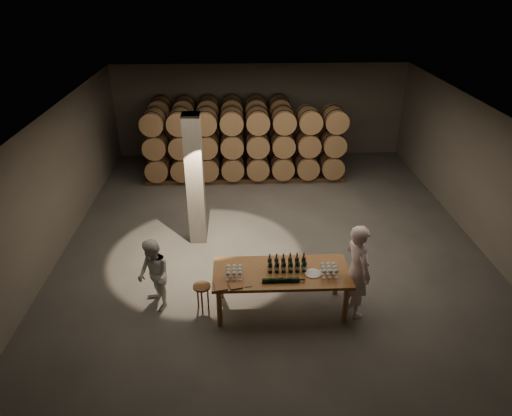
{
  "coord_description": "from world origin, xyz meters",
  "views": [
    {
      "loc": [
        -0.77,
        -9.55,
        6.0
      ],
      "look_at": [
        -0.39,
        -0.28,
        1.1
      ],
      "focal_mm": 32.0,
      "sensor_mm": 36.0,
      "label": 1
    }
  ],
  "objects_px": {
    "stool": "(202,290)",
    "person_man": "(357,271)",
    "plate": "(313,273)",
    "person_woman": "(154,275)",
    "bottle_cluster": "(287,265)",
    "tasting_table": "(281,276)",
    "notebook_near": "(236,286)"
  },
  "relations": [
    {
      "from": "stool",
      "to": "person_man",
      "type": "height_order",
      "value": "person_man"
    },
    {
      "from": "plate",
      "to": "person_woman",
      "type": "relative_size",
      "value": 0.21
    },
    {
      "from": "bottle_cluster",
      "to": "tasting_table",
      "type": "bearing_deg",
      "value": -153.61
    },
    {
      "from": "bottle_cluster",
      "to": "person_man",
      "type": "bearing_deg",
      "value": -7.51
    },
    {
      "from": "plate",
      "to": "person_man",
      "type": "height_order",
      "value": "person_man"
    },
    {
      "from": "notebook_near",
      "to": "person_woman",
      "type": "relative_size",
      "value": 0.15
    },
    {
      "from": "person_man",
      "to": "tasting_table",
      "type": "bearing_deg",
      "value": 66.89
    },
    {
      "from": "notebook_near",
      "to": "person_man",
      "type": "bearing_deg",
      "value": -4.9
    },
    {
      "from": "plate",
      "to": "notebook_near",
      "type": "bearing_deg",
      "value": -167.14
    },
    {
      "from": "bottle_cluster",
      "to": "stool",
      "type": "bearing_deg",
      "value": 179.95
    },
    {
      "from": "notebook_near",
      "to": "person_man",
      "type": "height_order",
      "value": "person_man"
    },
    {
      "from": "bottle_cluster",
      "to": "person_woman",
      "type": "relative_size",
      "value": 0.49
    },
    {
      "from": "bottle_cluster",
      "to": "person_man",
      "type": "relative_size",
      "value": 0.38
    },
    {
      "from": "notebook_near",
      "to": "stool",
      "type": "bearing_deg",
      "value": 131.47
    },
    {
      "from": "tasting_table",
      "to": "person_woman",
      "type": "bearing_deg",
      "value": 175.64
    },
    {
      "from": "person_woman",
      "to": "person_man",
      "type": "bearing_deg",
      "value": 54.28
    },
    {
      "from": "stool",
      "to": "person_woman",
      "type": "xyz_separation_m",
      "value": [
        -0.92,
        0.13,
        0.28
      ]
    },
    {
      "from": "stool",
      "to": "person_man",
      "type": "distance_m",
      "value": 2.99
    },
    {
      "from": "notebook_near",
      "to": "person_woman",
      "type": "bearing_deg",
      "value": 146.21
    },
    {
      "from": "tasting_table",
      "to": "stool",
      "type": "relative_size",
      "value": 4.55
    },
    {
      "from": "plate",
      "to": "person_man",
      "type": "distance_m",
      "value": 0.83
    },
    {
      "from": "tasting_table",
      "to": "notebook_near",
      "type": "relative_size",
      "value": 11.62
    },
    {
      "from": "tasting_table",
      "to": "person_woman",
      "type": "relative_size",
      "value": 1.73
    },
    {
      "from": "notebook_near",
      "to": "stool",
      "type": "distance_m",
      "value": 0.94
    },
    {
      "from": "bottle_cluster",
      "to": "stool",
      "type": "relative_size",
      "value": 1.28
    },
    {
      "from": "bottle_cluster",
      "to": "notebook_near",
      "type": "xyz_separation_m",
      "value": [
        -0.97,
        -0.48,
        -0.1
      ]
    },
    {
      "from": "person_woman",
      "to": "tasting_table",
      "type": "bearing_deg",
      "value": 54.44
    },
    {
      "from": "tasting_table",
      "to": "person_man",
      "type": "height_order",
      "value": "person_man"
    },
    {
      "from": "bottle_cluster",
      "to": "notebook_near",
      "type": "bearing_deg",
      "value": -153.7
    },
    {
      "from": "bottle_cluster",
      "to": "plate",
      "type": "xyz_separation_m",
      "value": [
        0.48,
        -0.15,
        -0.11
      ]
    },
    {
      "from": "tasting_table",
      "to": "person_man",
      "type": "bearing_deg",
      "value": -4.8
    },
    {
      "from": "bottle_cluster",
      "to": "person_woman",
      "type": "distance_m",
      "value": 2.57
    }
  ]
}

